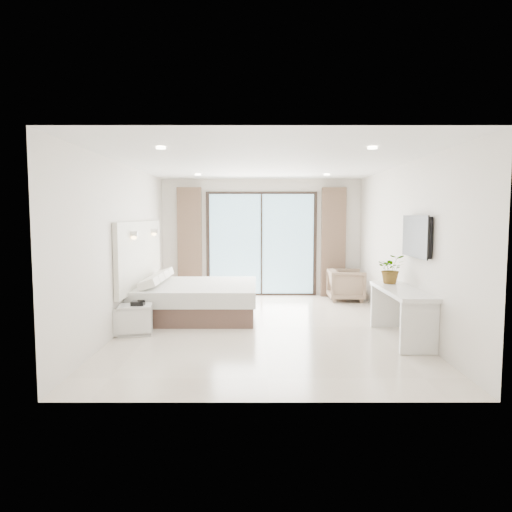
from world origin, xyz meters
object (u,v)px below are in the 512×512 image
(console_desk, at_px, (401,302))
(nightstand, at_px, (135,320))
(armchair, at_px, (346,283))
(bed, at_px, (197,299))

(console_desk, bearing_deg, nightstand, 175.54)
(console_desk, bearing_deg, armchair, 93.42)
(console_desk, bearing_deg, bed, 153.46)
(nightstand, height_order, armchair, armchair)
(nightstand, height_order, console_desk, console_desk)
(nightstand, bearing_deg, bed, 49.34)
(nightstand, relative_size, armchair, 0.75)
(console_desk, height_order, armchair, console_desk)
(nightstand, xyz_separation_m, armchair, (3.87, 2.87, 0.15))
(bed, distance_m, armchair, 3.45)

